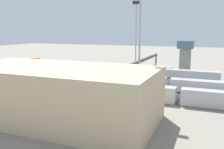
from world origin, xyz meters
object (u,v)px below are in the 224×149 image
Objects in this scene: train_on_track_0 at (40,65)px; train_on_track_3 at (20,71)px; train_on_track_2 at (143,75)px; train_on_track_6 at (83,86)px; light_mast_1 at (140,23)px; signal_gantry at (144,62)px; light_mast_0 at (136,29)px; train_on_track_1 at (78,68)px; control_tower at (185,55)px; maintenance_shed at (55,93)px; train_on_track_5 at (85,81)px.

train_on_track_0 is 15.16m from train_on_track_3.
train_on_track_2 is 23.02m from train_on_track_6.
signal_gantry is at bearing -78.50° from light_mast_1.
train_on_track_0 is 53.35m from signal_gantry.
signal_gantry is (3.68, -18.11, -11.12)m from light_mast_1.
light_mast_1 reaches higher than light_mast_0.
train_on_track_1 is 26.80m from light_mast_0.
signal_gantry is at bearing 114.40° from light_mast_0.
train_on_track_1 is 5.36× the size of control_tower.
train_on_track_6 is at bearing 141.59° from train_on_track_0.
train_on_track_0 is at bearing -11.48° from train_on_track_2.
train_on_track_3 is at bearing -19.07° from light_mast_1.
light_mast_1 is at bearing 160.93° from train_on_track_3.
train_on_track_1 is 30.90m from signal_gantry.
signal_gantry is 35.04m from maintenance_shed.
maintenance_shed is at bearing 89.51° from light_mast_0.
signal_gantry is (-28.81, 10.00, 5.03)m from train_on_track_1.
light_mast_1 is (-54.59, 33.11, 16.62)m from train_on_track_0.
train_on_track_2 is at bearing -131.62° from train_on_track_5.
light_mast_0 is at bearing -65.60° from signal_gantry.
maintenance_shed is (12.23, 15.78, -13.63)m from light_mast_1.
train_on_track_2 is 1.21× the size of maintenance_shed.
light_mast_1 is at bearing 108.14° from light_mast_0.
train_on_track_0 is (22.10, -5.00, -0.47)m from train_on_track_1.
train_on_track_2 reaches higher than train_on_track_6.
control_tower reaches higher than train_on_track_3.
maintenance_shed reaches higher than train_on_track_0.
train_on_track_5 is 26.01m from light_mast_1.
train_on_track_3 is at bearing 0.00° from signal_gantry.
control_tower is at bearing -117.53° from train_on_track_2.
light_mast_0 is 0.72× the size of maintenance_shed.
light_mast_1 reaches higher than signal_gantry.
light_mast_0 is at bearing -90.49° from maintenance_shed.
train_on_track_1 is 22.28m from train_on_track_3.
train_on_track_0 is at bearing 10.65° from control_tower.
train_on_track_0 is at bearing -34.85° from train_on_track_5.
train_on_track_0 is 0.75× the size of control_tower.
train_on_track_5 is 2.03× the size of train_on_track_3.
train_on_track_6 is 36.73m from light_mast_0.
train_on_track_5 is 32.44m from light_mast_0.
train_on_track_0 is 0.36× the size of light_mast_0.
train_on_track_3 is 47.06m from light_mast_0.
light_mast_0 is 0.94× the size of light_mast_1.
signal_gantry is at bearing -104.15° from maintenance_shed.
train_on_track_2 is at bearing -119.67° from train_on_track_6.
train_on_track_2 is 39.58m from maintenance_shed.
train_on_track_2 is at bearing -100.02° from maintenance_shed.
light_mast_0 is at bearing -103.92° from train_on_track_5.
train_on_track_6 is 2.94× the size of train_on_track_3.
maintenance_shed is (-4.52, 18.89, 3.08)m from train_on_track_6.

